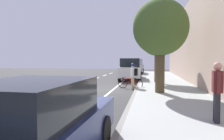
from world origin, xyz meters
TOP-DOWN VIEW (x-y plane):
  - ground at (0.00, 0.00)m, footprint 60.03×60.03m
  - sidewalk at (3.75, 0.00)m, footprint 3.60×37.52m
  - curb_edge at (1.87, 0.00)m, footprint 0.16×37.52m
  - lane_stripe_centre at (-2.62, -0.86)m, footprint 0.14×35.80m
  - lane_stripe_bike_edge at (0.40, 0.00)m, footprint 0.12×37.52m
  - building_facade at (5.80, 0.00)m, footprint 0.50×37.52m
  - parked_sedan_dark_blue_nearest at (0.79, -9.72)m, footprint 1.94×4.45m
  - parked_suv_white_second at (0.91, 6.59)m, footprint 2.09×4.76m
  - parked_suv_grey_mid at (0.80, 13.79)m, footprint 2.20×4.81m
  - bicycle_at_curb at (1.41, 0.67)m, footprint 1.64×0.64m
  - cyclist_with_backpack at (1.63, 0.22)m, footprint 0.44×0.62m
  - street_tree_near_cyclist at (3.15, -1.61)m, footprint 2.82×2.82m
  - street_tree_mid_block at (3.15, 3.45)m, footprint 2.36×2.36m
  - pedestrian_on_phone at (4.39, -6.68)m, footprint 0.28×0.61m

SIDE VIEW (x-z plane):
  - ground at x=0.00m, z-range 0.00..0.00m
  - lane_stripe_centre at x=-2.62m, z-range 0.00..0.01m
  - lane_stripe_bike_edge at x=0.40m, z-range 0.00..0.01m
  - sidewalk at x=3.75m, z-range 0.00..0.16m
  - curb_edge at x=1.87m, z-range 0.00..0.16m
  - bicycle_at_curb at x=1.41m, z-range 0.00..0.72m
  - parked_sedan_dark_blue_nearest at x=0.79m, z-range -0.01..1.51m
  - cyclist_with_backpack at x=1.63m, z-range 0.17..1.81m
  - parked_suv_white_second at x=0.91m, z-range 0.03..2.02m
  - parked_suv_grey_mid at x=0.80m, z-range 0.03..2.02m
  - pedestrian_on_phone at x=4.39m, z-range 0.26..1.88m
  - building_facade at x=5.80m, z-range 0.00..6.36m
  - street_tree_mid_block at x=3.15m, z-range 1.13..5.42m
  - street_tree_near_cyclist at x=3.15m, z-range 1.06..5.86m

